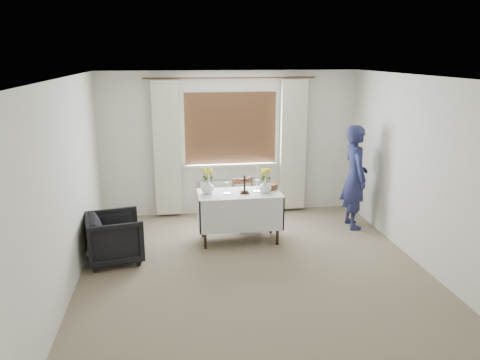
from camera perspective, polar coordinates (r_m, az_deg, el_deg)
The scene contains 12 objects.
ground at distance 6.23m, azimuth 1.85°, elevation -11.23°, with size 5.00×5.00×0.00m, color gray.
altar_table at distance 7.09m, azimuth -0.09°, elevation -4.52°, with size 1.24×0.64×0.76m, color white.
wooden_chair at distance 7.57m, azimuth 0.78°, elevation -3.00°, with size 0.38×0.38×0.82m, color brown, non-canonical shape.
armchair at distance 6.66m, azimuth -14.99°, elevation -6.81°, with size 0.72×0.74×0.67m, color black.
person at distance 7.77m, azimuth 13.82°, elevation 0.36°, with size 0.62×0.40×1.69m, color navy.
radiator at distance 8.35m, azimuth -1.07°, elevation -2.05°, with size 1.10×0.10×0.60m, color silver.
wooden_cross at distance 6.90m, azimuth 0.55°, elevation -0.54°, with size 0.13×0.09×0.28m, color black, non-canonical shape.
candlestick_left at distance 6.88m, azimuth -1.61°, elevation -0.26°, with size 0.10×0.10×0.35m, color white, non-canonical shape.
candlestick_right at distance 6.98m, azimuth 2.07°, elevation 0.07°, with size 0.11×0.11×0.38m, color white, non-canonical shape.
flower_vase_left at distance 6.94m, azimuth -3.99°, elevation -0.80°, with size 0.20×0.20×0.21m, color white.
flower_vase_right at distance 6.96m, azimuth 3.08°, elevation -0.77°, with size 0.19×0.19×0.20m, color white.
wicker_basket at distance 7.17m, azimuth 3.70°, elevation -0.77°, with size 0.22×0.22×0.08m, color brown.
Camera 1 is at (-1.01, -5.49, 2.76)m, focal length 35.00 mm.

